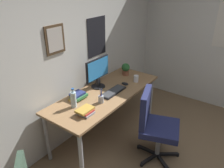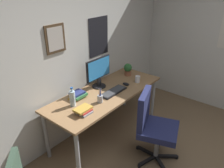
% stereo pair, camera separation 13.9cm
% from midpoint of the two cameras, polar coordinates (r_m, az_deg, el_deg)
% --- Properties ---
extents(wall_back, '(4.40, 0.10, 2.60)m').
position_cam_midpoint_polar(wall_back, '(2.97, -12.74, 8.29)').
color(wall_back, silver).
rests_on(wall_back, ground_plane).
extents(desk, '(1.82, 0.70, 0.72)m').
position_cam_midpoint_polar(desk, '(3.12, -2.77, -3.19)').
color(desk, '#936D47').
rests_on(desk, ground_plane).
extents(office_chair, '(0.59, 0.60, 0.95)m').
position_cam_midpoint_polar(office_chair, '(2.84, 9.36, -9.82)').
color(office_chair, '#1E234C').
rests_on(office_chair, ground_plane).
extents(monitor, '(0.46, 0.20, 0.43)m').
position_cam_midpoint_polar(monitor, '(3.14, -4.98, 3.19)').
color(monitor, black).
rests_on(monitor, desk).
extents(keyboard, '(0.43, 0.15, 0.03)m').
position_cam_midpoint_polar(keyboard, '(3.06, -0.98, -2.00)').
color(keyboard, black).
rests_on(keyboard, desk).
extents(computer_mouse, '(0.06, 0.11, 0.04)m').
position_cam_midpoint_polar(computer_mouse, '(3.28, 2.14, 0.08)').
color(computer_mouse, black).
rests_on(computer_mouse, desk).
extents(water_bottle, '(0.07, 0.07, 0.25)m').
position_cam_midpoint_polar(water_bottle, '(2.74, -11.31, -3.87)').
color(water_bottle, silver).
rests_on(water_bottle, desk).
extents(coffee_mug_near, '(0.11, 0.07, 0.10)m').
position_cam_midpoint_polar(coffee_mug_near, '(3.37, 5.06, 1.40)').
color(coffee_mug_near, white).
rests_on(coffee_mug_near, desk).
extents(potted_plant, '(0.13, 0.13, 0.20)m').
position_cam_midpoint_polar(potted_plant, '(3.59, 2.41, 3.93)').
color(potted_plant, brown).
rests_on(potted_plant, desk).
extents(pen_cup, '(0.07, 0.07, 0.20)m').
position_cam_midpoint_polar(pen_cup, '(2.81, -4.27, -3.81)').
color(pen_cup, '#9EA0A5').
rests_on(pen_cup, desk).
extents(book_stack_left, '(0.23, 0.16, 0.08)m').
position_cam_midpoint_polar(book_stack_left, '(2.94, -10.04, -3.05)').
color(book_stack_left, gold).
rests_on(book_stack_left, desk).
extents(book_stack_right, '(0.21, 0.17, 0.07)m').
position_cam_midpoint_polar(book_stack_right, '(2.62, -8.37, -6.93)').
color(book_stack_right, gray).
rests_on(book_stack_right, desk).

